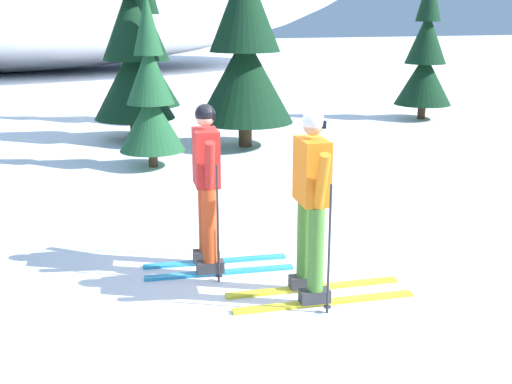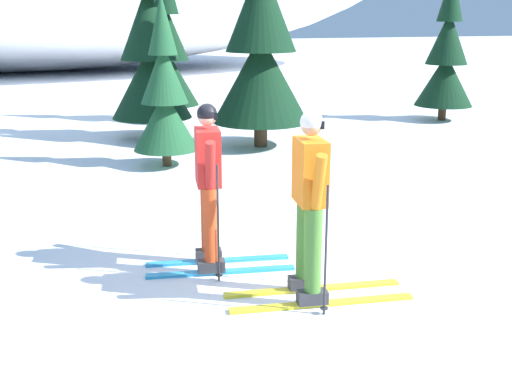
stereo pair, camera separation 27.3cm
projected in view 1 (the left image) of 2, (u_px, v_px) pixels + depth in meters
The scene contains 8 objects.
ground_plane at pixel (265, 268), 6.78m from camera, with size 120.00×120.00×0.00m, color white.
skier_orange_jacket at pixel (312, 202), 5.84m from camera, with size 1.80×0.81×1.80m.
skier_red_jacket at pixel (207, 185), 6.52m from camera, with size 1.61×0.78×1.76m.
pine_tree_far_left at pixel (150, 97), 10.93m from camera, with size 1.15×1.15×2.97m.
pine_tree_center_left at pixel (132, 51), 13.30m from camera, with size 1.71×1.71×4.44m.
pine_tree_center at pixel (147, 54), 15.56m from camera, with size 1.54×1.54×3.98m.
pine_tree_center_right at pixel (245, 41), 12.44m from camera, with size 1.94×1.94×5.03m.
pine_tree_far_right at pixel (425, 57), 15.97m from camera, with size 1.43×1.43×3.71m.
Camera 1 is at (-2.27, -5.88, 2.62)m, focal length 44.60 mm.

